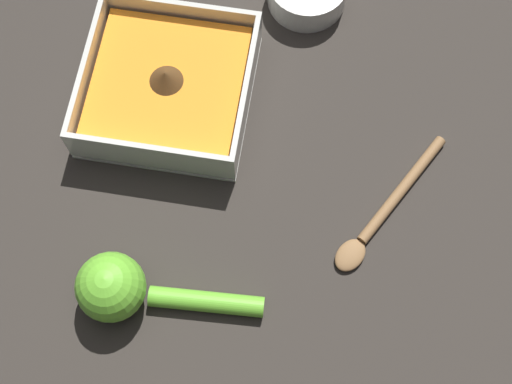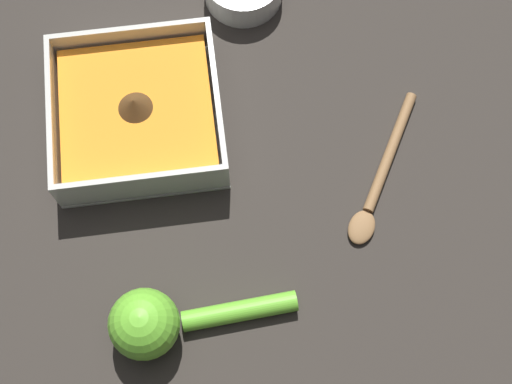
% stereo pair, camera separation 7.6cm
% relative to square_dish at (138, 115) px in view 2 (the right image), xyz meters
% --- Properties ---
extents(ground_plane, '(4.00, 4.00, 0.00)m').
position_rel_square_dish_xyz_m(ground_plane, '(-0.01, -0.04, -0.02)').
color(ground_plane, '#332D28').
extents(square_dish, '(0.19, 0.19, 0.06)m').
position_rel_square_dish_xyz_m(square_dish, '(0.00, 0.00, 0.00)').
color(square_dish, silver).
rests_on(square_dish, ground_plane).
extents(lemon_squeezer, '(0.07, 0.19, 0.07)m').
position_rel_square_dish_xyz_m(lemon_squeezer, '(-0.24, -0.00, 0.01)').
color(lemon_squeezer, '#6BC633').
rests_on(lemon_squeezer, ground_plane).
extents(wooden_spoon, '(0.18, 0.11, 0.01)m').
position_rel_square_dish_xyz_m(wooden_spoon, '(-0.10, -0.26, -0.02)').
color(wooden_spoon, olive).
rests_on(wooden_spoon, ground_plane).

